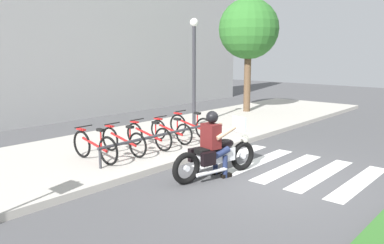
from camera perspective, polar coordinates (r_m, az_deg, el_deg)
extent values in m
plane|color=#4C4C4F|center=(8.54, 10.65, -8.15)|extent=(48.00, 48.00, 0.00)
cube|color=#B7B2A8|center=(11.16, -8.34, -3.29)|extent=(24.00, 4.40, 0.15)
cube|color=white|center=(8.86, 23.25, -8.14)|extent=(2.80, 0.40, 0.01)
cube|color=white|center=(9.11, 18.44, -7.31)|extent=(2.80, 0.40, 0.01)
cube|color=white|center=(9.43, 13.94, -6.49)|extent=(2.80, 0.40, 0.01)
cube|color=white|center=(9.80, 9.76, -5.69)|extent=(2.80, 0.40, 0.01)
cube|color=white|center=(10.22, 5.92, -4.92)|extent=(2.80, 0.40, 0.01)
torus|color=black|center=(8.95, 7.42, -4.95)|extent=(0.68, 0.26, 0.67)
cylinder|color=silver|center=(8.95, 7.42, -4.95)|extent=(0.14, 0.12, 0.12)
torus|color=black|center=(7.96, -0.84, -6.80)|extent=(0.68, 0.26, 0.67)
cylinder|color=silver|center=(7.96, -0.84, -6.80)|extent=(0.14, 0.12, 0.12)
cube|color=silver|center=(8.40, 3.55, -4.92)|extent=(0.91, 0.46, 0.28)
ellipsoid|color=black|center=(8.48, 4.69, -3.24)|extent=(0.57, 0.38, 0.22)
cube|color=black|center=(8.22, 2.40, -4.15)|extent=(0.61, 0.39, 0.10)
cube|color=black|center=(8.31, 0.50, -4.77)|extent=(0.34, 0.18, 0.28)
cube|color=black|center=(7.98, 2.42, -5.42)|extent=(0.34, 0.18, 0.28)
cylinder|color=silver|center=(8.71, 6.76, -1.40)|extent=(0.16, 0.61, 0.03)
sphere|color=white|center=(8.89, 7.71, -2.49)|extent=(0.18, 0.18, 0.18)
cube|color=silver|center=(8.69, 6.94, -0.21)|extent=(0.12, 0.40, 0.32)
cylinder|color=silver|center=(8.18, 2.94, -7.33)|extent=(0.78, 0.24, 0.08)
cube|color=#591919|center=(8.20, 2.78, -2.05)|extent=(0.34, 0.45, 0.52)
sphere|color=black|center=(8.14, 2.97, 0.73)|extent=(0.26, 0.26, 0.26)
cylinder|color=tan|center=(8.49, 3.04, -1.08)|extent=(0.53, 0.20, 0.26)
cylinder|color=tan|center=(8.16, 5.02, -1.57)|extent=(0.53, 0.20, 0.26)
cylinder|color=#1E284C|center=(8.49, 2.85, -4.11)|extent=(0.46, 0.23, 0.24)
cylinder|color=#1E284C|center=(8.65, 3.45, -6.06)|extent=(0.11, 0.11, 0.49)
cube|color=black|center=(8.74, 3.64, -7.29)|extent=(0.26, 0.15, 0.08)
cylinder|color=#1E284C|center=(8.26, 4.27, -4.54)|extent=(0.46, 0.23, 0.24)
cylinder|color=#1E284C|center=(8.42, 4.86, -6.54)|extent=(0.11, 0.11, 0.49)
cube|color=black|center=(8.51, 5.05, -7.80)|extent=(0.26, 0.15, 0.08)
torus|color=black|center=(9.71, -15.84, -3.12)|extent=(0.07, 0.67, 0.67)
torus|color=black|center=(8.91, -12.16, -4.15)|extent=(0.07, 0.67, 0.67)
cylinder|color=red|center=(9.29, -14.10, -3.21)|extent=(0.08, 0.90, 0.25)
cylinder|color=red|center=(9.05, -13.20, -2.41)|extent=(0.04, 0.04, 0.41)
cube|color=black|center=(9.01, -13.26, -1.15)|extent=(0.10, 0.20, 0.06)
cylinder|color=black|center=(9.53, -15.62, -0.63)|extent=(0.48, 0.04, 0.03)
cube|color=red|center=(9.63, -15.94, -1.04)|extent=(0.09, 0.28, 0.04)
torus|color=black|center=(10.19, -11.91, -2.44)|extent=(0.06, 0.62, 0.62)
torus|color=black|center=(9.42, -7.98, -3.37)|extent=(0.06, 0.62, 0.62)
cylinder|color=red|center=(9.78, -10.04, -2.53)|extent=(0.08, 0.93, 0.25)
cylinder|color=red|center=(9.56, -9.06, -1.83)|extent=(0.04, 0.04, 0.38)
cube|color=black|center=(9.52, -9.09, -0.71)|extent=(0.10, 0.20, 0.06)
cylinder|color=black|center=(10.03, -11.63, -0.23)|extent=(0.48, 0.04, 0.03)
cube|color=red|center=(10.12, -11.98, -0.58)|extent=(0.09, 0.28, 0.04)
torus|color=black|center=(10.72, -8.39, -1.72)|extent=(0.06, 0.61, 0.61)
torus|color=black|center=(9.96, -4.22, -2.57)|extent=(0.06, 0.61, 0.61)
cylinder|color=red|center=(10.32, -6.39, -1.80)|extent=(0.08, 0.97, 0.26)
cylinder|color=red|center=(10.10, -5.34, -1.14)|extent=(0.04, 0.04, 0.38)
cube|color=black|center=(10.06, -5.36, -0.09)|extent=(0.10, 0.20, 0.06)
cylinder|color=black|center=(10.57, -8.06, 0.35)|extent=(0.48, 0.04, 0.03)
cube|color=red|center=(10.66, -8.44, 0.03)|extent=(0.09, 0.28, 0.04)
torus|color=black|center=(11.24, -4.95, -1.14)|extent=(0.06, 0.60, 0.59)
torus|color=black|center=(10.59, -1.17, -1.82)|extent=(0.06, 0.60, 0.59)
cylinder|color=red|center=(10.90, -3.12, -1.16)|extent=(0.08, 0.88, 0.24)
cylinder|color=red|center=(10.70, -2.17, -0.53)|extent=(0.04, 0.04, 0.36)
cube|color=black|center=(10.67, -2.17, 0.43)|extent=(0.10, 0.20, 0.06)
cylinder|color=black|center=(11.10, -4.62, 0.79)|extent=(0.48, 0.04, 0.03)
cube|color=red|center=(11.18, -4.98, 0.48)|extent=(0.09, 0.28, 0.04)
torus|color=black|center=(11.84, -2.06, -0.40)|extent=(0.07, 0.65, 0.65)
torus|color=black|center=(11.20, 1.79, -1.01)|extent=(0.07, 0.65, 0.65)
cylinder|color=red|center=(11.50, -0.19, -0.37)|extent=(0.08, 0.90, 0.25)
cylinder|color=red|center=(11.31, 0.79, 0.30)|extent=(0.04, 0.04, 0.40)
cube|color=black|center=(11.28, 0.79, 1.29)|extent=(0.10, 0.20, 0.06)
cylinder|color=black|center=(11.70, -1.71, 1.61)|extent=(0.48, 0.04, 0.03)
cube|color=red|center=(11.78, -2.07, 1.28)|extent=(0.09, 0.28, 0.04)
cylinder|color=#333338|center=(9.91, -4.25, -1.82)|extent=(3.98, 0.07, 0.07)
cylinder|color=#333338|center=(8.76, -13.32, -5.23)|extent=(0.06, 0.06, 0.45)
cylinder|color=#333338|center=(11.38, 2.73, -1.38)|extent=(0.06, 0.06, 0.45)
cylinder|color=#2D2D33|center=(13.31, 0.30, 6.32)|extent=(0.12, 0.12, 3.50)
sphere|color=white|center=(13.31, 0.31, 14.39)|extent=(0.28, 0.28, 0.28)
cylinder|color=brown|center=(16.70, 8.10, 5.70)|extent=(0.29, 0.29, 2.73)
sphere|color=#2D6B28|center=(16.68, 8.30, 13.37)|extent=(2.49, 2.49, 2.49)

